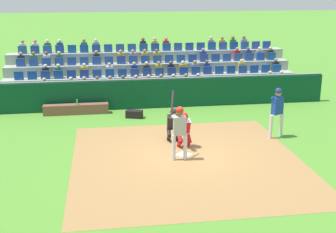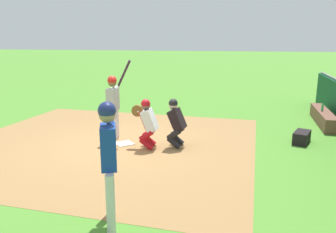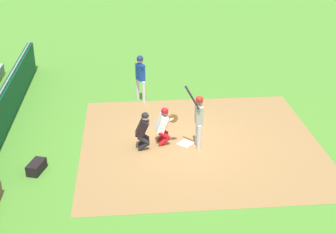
# 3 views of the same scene
# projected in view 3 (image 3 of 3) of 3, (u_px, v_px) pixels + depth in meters

# --- Properties ---
(ground_plane) EXTENTS (160.00, 160.00, 0.00)m
(ground_plane) POSITION_uv_depth(u_px,v_px,m) (185.00, 144.00, 15.99)
(ground_plane) COLOR #4E8D2E
(infield_dirt_patch) EXTENTS (7.45, 7.90, 0.01)m
(infield_dirt_patch) POSITION_uv_depth(u_px,v_px,m) (200.00, 143.00, 16.03)
(infield_dirt_patch) COLOR #9E7344
(infield_dirt_patch) RESTS_ON ground_plane
(home_plate_marker) EXTENTS (0.62, 0.62, 0.02)m
(home_plate_marker) POSITION_uv_depth(u_px,v_px,m) (185.00, 144.00, 15.99)
(home_plate_marker) COLOR white
(home_plate_marker) RESTS_ON infield_dirt_patch
(batter_at_plate) EXTENTS (0.55, 0.63, 2.23)m
(batter_at_plate) POSITION_uv_depth(u_px,v_px,m) (199.00, 116.00, 15.33)
(batter_at_plate) COLOR silver
(batter_at_plate) RESTS_ON ground_plane
(catcher_crouching) EXTENTS (0.49, 0.74, 1.30)m
(catcher_crouching) POSITION_uv_depth(u_px,v_px,m) (164.00, 124.00, 15.74)
(catcher_crouching) COLOR red
(catcher_crouching) RESTS_ON ground_plane
(home_plate_umpire) EXTENTS (0.48, 0.48, 1.29)m
(home_plate_umpire) POSITION_uv_depth(u_px,v_px,m) (143.00, 129.00, 15.45)
(home_plate_umpire) COLOR black
(home_plate_umpire) RESTS_ON ground_plane
(equipment_duffel_bag) EXTENTS (0.78, 0.55, 0.32)m
(equipment_duffel_bag) POSITION_uv_depth(u_px,v_px,m) (36.00, 167.00, 14.35)
(equipment_duffel_bag) COLOR black
(equipment_duffel_bag) RESTS_ON ground_plane
(on_deck_batter) EXTENTS (0.67, 0.40, 1.89)m
(on_deck_batter) POSITION_uv_depth(u_px,v_px,m) (140.00, 73.00, 18.75)
(on_deck_batter) COLOR silver
(on_deck_batter) RESTS_ON ground_plane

